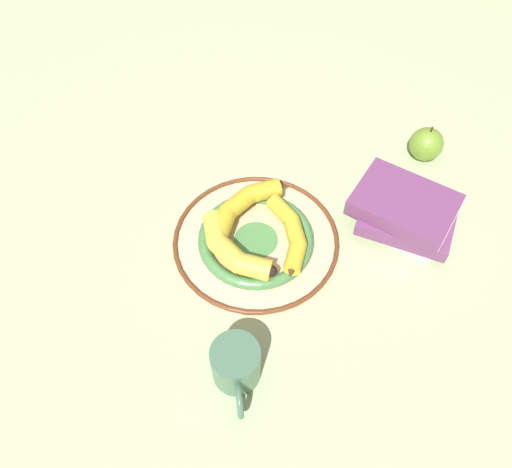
{
  "coord_description": "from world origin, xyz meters",
  "views": [
    {
      "loc": [
        -0.31,
        0.49,
        0.8
      ],
      "look_at": [
        -0.04,
        0.02,
        0.04
      ],
      "focal_mm": 35.0,
      "sensor_mm": 36.0,
      "label": 1
    }
  ],
  "objects": [
    {
      "name": "banana_b",
      "position": [
        -0.02,
        0.08,
        0.05
      ],
      "size": [
        0.19,
        0.11,
        0.04
      ],
      "rotation": [
        0.0,
        0.0,
        9.09
      ],
      "color": "yellow",
      "rests_on": "decorative_bowl"
    },
    {
      "name": "banana_a",
      "position": [
        0.01,
        -0.02,
        0.05
      ],
      "size": [
        0.1,
        0.19,
        0.04
      ],
      "rotation": [
        0.0,
        0.0,
        7.6
      ],
      "color": "gold",
      "rests_on": "decorative_bowl"
    },
    {
      "name": "book_stack",
      "position": [
        -0.27,
        -0.16,
        0.04
      ],
      "size": [
        0.2,
        0.15,
        0.08
      ],
      "rotation": [
        0.0,
        0.0,
        3.11
      ],
      "color": "silver",
      "rests_on": "ground_plane"
    },
    {
      "name": "decorative_bowl",
      "position": [
        -0.04,
        0.02,
        0.01
      ],
      "size": [
        0.32,
        0.32,
        0.03
      ],
      "color": "beige",
      "rests_on": "ground_plane"
    },
    {
      "name": "apple",
      "position": [
        -0.24,
        -0.37,
        0.04
      ],
      "size": [
        0.07,
        0.07,
        0.08
      ],
      "color": "olive",
      "rests_on": "ground_plane"
    },
    {
      "name": "coffee_mug",
      "position": [
        -0.14,
        0.26,
        0.04
      ],
      "size": [
        0.09,
        0.11,
        0.08
      ],
      "rotation": [
        0.0,
        0.0,
        2.2
      ],
      "color": "#477056",
      "rests_on": "ground_plane"
    },
    {
      "name": "banana_c",
      "position": [
        -0.1,
        -0.01,
        0.05
      ],
      "size": [
        0.13,
        0.15,
        0.03
      ],
      "rotation": [
        0.0,
        0.0,
        11.69
      ],
      "color": "yellow",
      "rests_on": "decorative_bowl"
    },
    {
      "name": "ground_plane",
      "position": [
        0.0,
        0.0,
        0.0
      ],
      "size": [
        2.8,
        2.8,
        0.0
      ],
      "primitive_type": "plane",
      "color": "#B2C693"
    }
  ]
}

